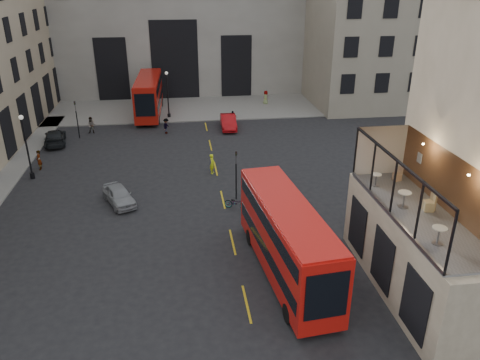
{
  "coord_description": "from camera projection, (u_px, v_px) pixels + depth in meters",
  "views": [
    {
      "loc": [
        -4.9,
        -18.9,
        15.4
      ],
      "look_at": [
        -1.16,
        8.71,
        3.0
      ],
      "focal_mm": 35.0,
      "sensor_mm": 36.0,
      "label": 1
    }
  ],
  "objects": [
    {
      "name": "building_right",
      "position": [
        374.0,
        16.0,
        58.38
      ],
      "size": [
        16.6,
        18.6,
        20.0
      ],
      "color": "gray",
      "rests_on": "ground"
    },
    {
      "name": "cafe_table_near",
      "position": [
        439.0,
        233.0,
        20.13
      ],
      "size": [
        0.64,
        0.64,
        0.8
      ],
      "color": "beige",
      "rests_on": "cafe_floor"
    },
    {
      "name": "bus_far",
      "position": [
        149.0,
        94.0,
        54.2
      ],
      "size": [
        2.86,
        11.17,
        4.43
      ],
      "color": "#A7130B",
      "rests_on": "ground"
    },
    {
      "name": "pedestrian_a",
      "position": [
        92.0,
        125.0,
        48.47
      ],
      "size": [
        0.88,
        0.7,
        1.75
      ],
      "primitive_type": "imported",
      "rotation": [
        0.0,
        0.0,
        -0.05
      ],
      "color": "gray",
      "rests_on": "ground"
    },
    {
      "name": "pedestrian_e",
      "position": [
        39.0,
        160.0,
        39.56
      ],
      "size": [
        0.47,
        0.66,
        1.71
      ],
      "primitive_type": "imported",
      "rotation": [
        0.0,
        0.0,
        4.81
      ],
      "color": "gray",
      "rests_on": "ground"
    },
    {
      "name": "cafe_floor",
      "position": [
        418.0,
        214.0,
        22.92
      ],
      "size": [
        3.0,
        10.0,
        0.1
      ],
      "primitive_type": "cube",
      "color": "slate",
      "rests_on": "host_frontage"
    },
    {
      "name": "pedestrian_c",
      "position": [
        233.0,
        118.0,
        50.95
      ],
      "size": [
        0.99,
        0.46,
        1.66
      ],
      "primitive_type": "imported",
      "rotation": [
        0.0,
        0.0,
        3.2
      ],
      "color": "gray",
      "rests_on": "ground"
    },
    {
      "name": "cafe_chair_d",
      "position": [
        397.0,
        176.0,
        26.46
      ],
      "size": [
        0.46,
        0.46,
        0.8
      ],
      "color": "tan",
      "rests_on": "cafe_floor"
    },
    {
      "name": "street_lamp_a",
      "position": [
        28.0,
        151.0,
        37.21
      ],
      "size": [
        0.36,
        0.36,
        5.33
      ],
      "color": "black",
      "rests_on": "ground"
    },
    {
      "name": "pedestrian_b",
      "position": [
        166.0,
        126.0,
        48.52
      ],
      "size": [
        0.94,
        1.18,
        1.59
      ],
      "primitive_type": "imported",
      "rotation": [
        0.0,
        0.0,
        1.18
      ],
      "color": "gray",
      "rests_on": "ground"
    },
    {
      "name": "car_a",
      "position": [
        119.0,
        195.0,
        33.76
      ],
      "size": [
        3.03,
        4.21,
        1.33
      ],
      "primitive_type": "imported",
      "rotation": [
        0.0,
        0.0,
        0.42
      ],
      "color": "gray",
      "rests_on": "ground"
    },
    {
      "name": "car_b",
      "position": [
        228.0,
        122.0,
        50.06
      ],
      "size": [
        1.69,
        4.51,
        1.47
      ],
      "primitive_type": "imported",
      "rotation": [
        0.0,
        0.0,
        -0.03
      ],
      "color": "#AF0A0F",
      "rests_on": "ground"
    },
    {
      "name": "cafe_table_far",
      "position": [
        376.0,
        178.0,
        25.68
      ],
      "size": [
        0.55,
        0.55,
        0.69
      ],
      "color": "white",
      "rests_on": "cafe_floor"
    },
    {
      "name": "street_lamp_b",
      "position": [
        168.0,
        97.0,
        53.04
      ],
      "size": [
        0.36,
        0.36,
        5.33
      ],
      "color": "black",
      "rests_on": "ground"
    },
    {
      "name": "host_frontage",
      "position": [
        411.0,
        254.0,
        23.86
      ],
      "size": [
        3.0,
        11.0,
        4.5
      ],
      "primitive_type": "cube",
      "color": "#BDAB8E",
      "rests_on": "ground"
    },
    {
      "name": "pavement_far",
      "position": [
        169.0,
        108.0,
        57.61
      ],
      "size": [
        40.0,
        12.0,
        0.12
      ],
      "primitive_type": "cube",
      "color": "slate",
      "rests_on": "ground"
    },
    {
      "name": "cafe_chair_b",
      "position": [
        429.0,
        205.0,
        23.05
      ],
      "size": [
        0.55,
        0.55,
        0.92
      ],
      "color": "tan",
      "rests_on": "cafe_floor"
    },
    {
      "name": "cafe_table_mid",
      "position": [
        404.0,
        197.0,
        23.28
      ],
      "size": [
        0.66,
        0.66,
        0.83
      ],
      "color": "white",
      "rests_on": "cafe_floor"
    },
    {
      "name": "bicycle",
      "position": [
        236.0,
        203.0,
        33.14
      ],
      "size": [
        1.82,
        1.23,
        0.91
      ],
      "primitive_type": "imported",
      "rotation": [
        0.0,
        0.0,
        1.17
      ],
      "color": "gray",
      "rests_on": "ground"
    },
    {
      "name": "pedestrian_d",
      "position": [
        266.0,
        98.0,
        59.14
      ],
      "size": [
        1.0,
        1.01,
        1.77
      ],
      "primitive_type": "imported",
      "rotation": [
        0.0,
        0.0,
        2.34
      ],
      "color": "gray",
      "rests_on": "ground"
    },
    {
      "name": "traffic_light_far",
      "position": [
        76.0,
        115.0,
        46.5
      ],
      "size": [
        0.16,
        0.2,
        3.8
      ],
      "color": "black",
      "rests_on": "ground"
    },
    {
      "name": "gateway",
      "position": [
        173.0,
        21.0,
        62.99
      ],
      "size": [
        35.0,
        10.6,
        18.0
      ],
      "color": "#9E9B93",
      "rests_on": "ground"
    },
    {
      "name": "car_c",
      "position": [
        55.0,
        137.0,
        45.64
      ],
      "size": [
        2.71,
        4.95,
        1.36
      ],
      "primitive_type": "imported",
      "rotation": [
        0.0,
        0.0,
        3.32
      ],
      "color": "black",
      "rests_on": "ground"
    },
    {
      "name": "ground",
      "position": [
        285.0,
        300.0,
        23.97
      ],
      "size": [
        140.0,
        140.0,
        0.0
      ],
      "primitive_type": "plane",
      "color": "black",
      "rests_on": "ground"
    },
    {
      "name": "traffic_light_near",
      "position": [
        236.0,
        169.0,
        33.73
      ],
      "size": [
        0.16,
        0.2,
        3.8
      ],
      "color": "black",
      "rests_on": "ground"
    },
    {
      "name": "cyclist",
      "position": [
        212.0,
        164.0,
        38.82
      ],
      "size": [
        0.57,
        0.71,
        1.69
      ],
      "primitive_type": "imported",
      "rotation": [
        0.0,
        0.0,
        1.27
      ],
      "color": "#E1F619",
      "rests_on": "ground"
    },
    {
      "name": "bus_near",
      "position": [
        287.0,
        236.0,
        25.13
      ],
      "size": [
        3.51,
        10.97,
        4.3
      ],
      "color": "red",
      "rests_on": "ground"
    },
    {
      "name": "cafe_chair_c",
      "position": [
        429.0,
        205.0,
        23.11
      ],
      "size": [
        0.53,
        0.53,
        0.93
      ],
      "color": "tan",
      "rests_on": "cafe_floor"
    }
  ]
}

